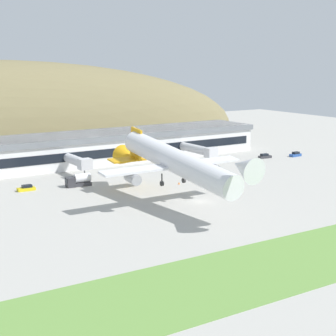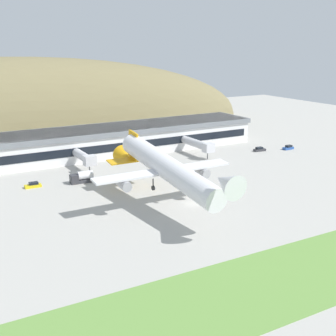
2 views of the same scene
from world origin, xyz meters
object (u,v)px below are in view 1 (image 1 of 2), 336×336
object	(u,v)px
service_car_0	(26,188)
traffic_cone_0	(179,183)
jetway_0	(78,162)
service_car_2	(295,154)
terminal_building	(116,144)
cargo_airplane	(175,162)
service_car_1	(265,156)
jetway_1	(199,150)
fuel_truck	(79,180)

from	to	relation	value
service_car_0	traffic_cone_0	distance (m)	37.82
jetway_0	service_car_2	size ratio (longest dim) A/B	3.17
terminal_building	jetway_0	world-z (taller)	terminal_building
cargo_airplane	service_car_1	distance (m)	66.43
terminal_building	traffic_cone_0	size ratio (longest dim) A/B	166.18
cargo_airplane	service_car_0	world-z (taller)	cargo_airplane
jetway_1	service_car_0	bearing A→B (deg)	-172.66
cargo_airplane	service_car_1	bearing A→B (deg)	30.62
fuel_truck	cargo_airplane	bearing A→B (deg)	-70.74
fuel_truck	service_car_1	bearing A→B (deg)	4.14
terminal_building	service_car_2	world-z (taller)	terminal_building
jetway_0	service_car_2	world-z (taller)	jetway_0
service_car_1	fuel_truck	bearing A→B (deg)	-175.86
terminal_building	service_car_1	xyz separation A→B (m)	(41.65, -22.83, -4.54)
terminal_building	service_car_2	xyz separation A→B (m)	(52.35, -25.81, -4.52)
jetway_0	service_car_1	distance (m)	62.10
cargo_airplane	traffic_cone_0	xyz separation A→B (m)	(12.33, 16.93, -9.34)
service_car_0	cargo_airplane	bearing A→B (deg)	-53.72
cargo_airplane	traffic_cone_0	bearing A→B (deg)	53.93
fuel_truck	jetway_0	bearing A→B (deg)	66.28
jetway_1	traffic_cone_0	size ratio (longest dim) A/B	28.33
service_car_0	service_car_2	xyz separation A→B (m)	(90.10, -0.46, 0.04)
service_car_2	fuel_truck	xyz separation A→B (m)	(-77.36, -1.85, 0.85)
fuel_truck	traffic_cone_0	distance (m)	25.30
service_car_2	cargo_airplane	bearing A→B (deg)	-155.60
terminal_building	fuel_truck	distance (m)	37.47
cargo_airplane	service_car_1	world-z (taller)	cargo_airplane
service_car_2	fuel_truck	world-z (taller)	fuel_truck
service_car_0	service_car_1	distance (m)	79.44
jetway_1	service_car_1	size ratio (longest dim) A/B	3.69
terminal_building	jetway_1	distance (m)	26.38
jetway_1	service_car_1	distance (m)	23.17
traffic_cone_0	service_car_0	bearing A→B (deg)	158.14
terminal_building	jetway_1	world-z (taller)	terminal_building
cargo_airplane	service_car_0	bearing A→B (deg)	126.28
cargo_airplane	service_car_2	bearing A→B (deg)	24.40
jetway_1	service_car_2	distance (m)	34.18
service_car_0	jetway_0	bearing A→B (deg)	27.11
service_car_0	service_car_1	bearing A→B (deg)	1.81
service_car_1	service_car_2	xyz separation A→B (m)	(10.70, -2.97, 0.02)
jetway_0	service_car_1	xyz separation A→B (m)	(61.66, -6.57, -3.38)
jetway_0	fuel_truck	distance (m)	12.70
jetway_0	jetway_1	bearing A→B (deg)	-2.54
terminal_building	fuel_truck	world-z (taller)	terminal_building
jetway_1	traffic_cone_0	world-z (taller)	jetway_1
cargo_airplane	service_car_0	xyz separation A→B (m)	(-22.76, 31.01, -9.03)
terminal_building	service_car_2	distance (m)	58.54
service_car_0	fuel_truck	size ratio (longest dim) A/B	0.66
jetway_0	fuel_truck	xyz separation A→B (m)	(-5.01, -11.39, -2.51)
cargo_airplane	traffic_cone_0	size ratio (longest dim) A/B	87.25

